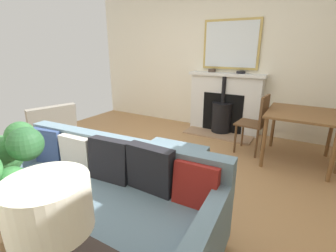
% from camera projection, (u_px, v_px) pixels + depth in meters
% --- Properties ---
extents(ground_plane, '(4.84, 5.29, 0.01)m').
position_uv_depth(ground_plane, '(141.00, 177.00, 3.06)').
color(ground_plane, '#A87A4C').
extents(wall_left, '(0.12, 5.29, 2.69)m').
position_uv_depth(wall_left, '(214.00, 59.00, 4.63)').
color(wall_left, silver).
rests_on(wall_left, ground).
extents(fireplace, '(0.65, 1.38, 1.11)m').
position_uv_depth(fireplace, '(224.00, 106.00, 4.56)').
color(fireplace, '#9E7A5B').
rests_on(fireplace, ground).
extents(mirror_over_mantel, '(0.04, 1.02, 0.86)m').
position_uv_depth(mirror_over_mantel, '(231.00, 45.00, 4.32)').
color(mirror_over_mantel, tan).
extents(mantel_bowl_near, '(0.14, 0.14, 0.06)m').
position_uv_depth(mantel_bowl_near, '(212.00, 70.00, 4.53)').
color(mantel_bowl_near, '#47382D').
rests_on(mantel_bowl_near, fireplace).
extents(mantel_bowl_far, '(0.16, 0.16, 0.04)m').
position_uv_depth(mantel_bowl_far, '(241.00, 72.00, 4.27)').
color(mantel_bowl_far, black).
rests_on(mantel_bowl_far, fireplace).
extents(sofa, '(0.99, 2.14, 0.82)m').
position_uv_depth(sofa, '(99.00, 197.00, 2.04)').
color(sofa, '#B2B2B7').
rests_on(sofa, ground).
extents(ottoman, '(0.65, 0.77, 0.42)m').
position_uv_depth(ottoman, '(171.00, 163.00, 2.87)').
color(ottoman, '#B2B2B7').
rests_on(ottoman, ground).
extents(armchair_accent, '(0.81, 0.75, 0.84)m').
position_uv_depth(armchair_accent, '(51.00, 131.00, 3.34)').
color(armchair_accent, brown).
rests_on(armchair_accent, ground).
extents(table_lamp_far_end, '(0.28, 0.28, 0.43)m').
position_uv_depth(table_lamp_far_end, '(49.00, 209.00, 0.81)').
color(table_lamp_far_end, beige).
rests_on(table_lamp_far_end, console_table).
extents(dining_table, '(0.94, 0.87, 0.72)m').
position_uv_depth(dining_table, '(302.00, 119.00, 3.28)').
color(dining_table, brown).
rests_on(dining_table, ground).
extents(dining_chair_near_fireplace, '(0.44, 0.44, 0.90)m').
position_uv_depth(dining_chair_near_fireplace, '(257.00, 120.00, 3.58)').
color(dining_chair_near_fireplace, brown).
rests_on(dining_chair_near_fireplace, ground).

